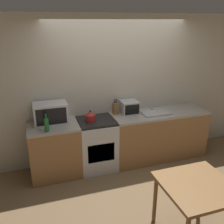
{
  "coord_description": "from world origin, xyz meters",
  "views": [
    {
      "loc": [
        -1.44,
        -3.0,
        2.48
      ],
      "look_at": [
        -0.23,
        0.69,
        1.05
      ],
      "focal_mm": 40.0,
      "sensor_mm": 36.0,
      "label": 1
    }
  ],
  "objects_px": {
    "stove_range": "(97,144)",
    "kettle": "(90,117)",
    "dining_table": "(197,191)",
    "toaster_oven": "(129,107)",
    "bottle": "(47,125)",
    "microwave": "(51,113)"
  },
  "relations": [
    {
      "from": "toaster_oven",
      "to": "microwave",
      "type": "bearing_deg",
      "value": -178.92
    },
    {
      "from": "stove_range",
      "to": "kettle",
      "type": "bearing_deg",
      "value": -169.4
    },
    {
      "from": "stove_range",
      "to": "bottle",
      "type": "xyz_separation_m",
      "value": [
        -0.82,
        -0.21,
        0.56
      ]
    },
    {
      "from": "microwave",
      "to": "bottle",
      "type": "bearing_deg",
      "value": -105.83
    },
    {
      "from": "kettle",
      "to": "stove_range",
      "type": "bearing_deg",
      "value": 10.6
    },
    {
      "from": "kettle",
      "to": "microwave",
      "type": "distance_m",
      "value": 0.65
    },
    {
      "from": "microwave",
      "to": "dining_table",
      "type": "distance_m",
      "value": 2.47
    },
    {
      "from": "kettle",
      "to": "microwave",
      "type": "height_order",
      "value": "microwave"
    },
    {
      "from": "bottle",
      "to": "toaster_oven",
      "type": "bearing_deg",
      "value": 13.33
    },
    {
      "from": "stove_range",
      "to": "kettle",
      "type": "relative_size",
      "value": 4.65
    },
    {
      "from": "microwave",
      "to": "bottle",
      "type": "relative_size",
      "value": 1.9
    },
    {
      "from": "microwave",
      "to": "toaster_oven",
      "type": "xyz_separation_m",
      "value": [
        1.38,
        0.03,
        -0.06
      ]
    },
    {
      "from": "kettle",
      "to": "bottle",
      "type": "bearing_deg",
      "value": -165.11
    },
    {
      "from": "kettle",
      "to": "bottle",
      "type": "height_order",
      "value": "bottle"
    },
    {
      "from": "dining_table",
      "to": "toaster_oven",
      "type": "bearing_deg",
      "value": 91.61
    },
    {
      "from": "microwave",
      "to": "bottle",
      "type": "xyz_separation_m",
      "value": [
        -0.09,
        -0.32,
        -0.06
      ]
    },
    {
      "from": "stove_range",
      "to": "toaster_oven",
      "type": "distance_m",
      "value": 0.88
    },
    {
      "from": "bottle",
      "to": "dining_table",
      "type": "relative_size",
      "value": 0.35
    },
    {
      "from": "kettle",
      "to": "toaster_oven",
      "type": "relative_size",
      "value": 0.64
    },
    {
      "from": "stove_range",
      "to": "kettle",
      "type": "height_order",
      "value": "kettle"
    },
    {
      "from": "dining_table",
      "to": "kettle",
      "type": "bearing_deg",
      "value": 113.97
    },
    {
      "from": "microwave",
      "to": "dining_table",
      "type": "xyz_separation_m",
      "value": [
        1.44,
        -1.96,
        -0.43
      ]
    }
  ]
}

